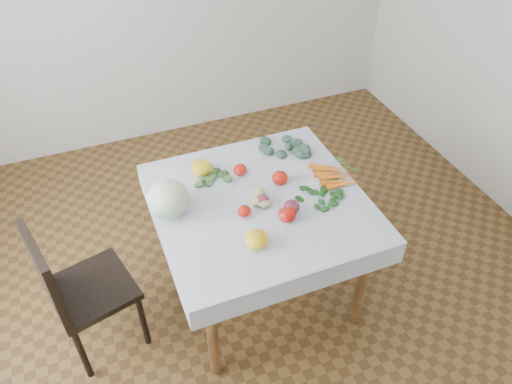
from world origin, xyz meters
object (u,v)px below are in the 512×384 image
at_px(cabbage, 168,199).
at_px(heirloom_back, 201,168).
at_px(carrot_bunch, 336,175).
at_px(table, 260,214).
at_px(chair, 73,287).

relative_size(cabbage, heirloom_back, 1.78).
relative_size(cabbage, carrot_bunch, 0.80).
relative_size(table, chair, 1.10).
bearing_deg(heirloom_back, carrot_bunch, -24.58).
relative_size(chair, carrot_bunch, 3.32).
bearing_deg(chair, carrot_bunch, 1.47).
bearing_deg(chair, heirloom_back, 23.86).
distance_m(cabbage, carrot_bunch, 0.97).
relative_size(table, heirloom_back, 8.13).
bearing_deg(cabbage, heirloom_back, 45.49).
height_order(chair, carrot_bunch, chair).
xyz_separation_m(chair, carrot_bunch, (1.53, 0.04, 0.25)).
bearing_deg(carrot_bunch, chair, -178.53).
bearing_deg(carrot_bunch, cabbage, 176.09).
height_order(table, cabbage, cabbage).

